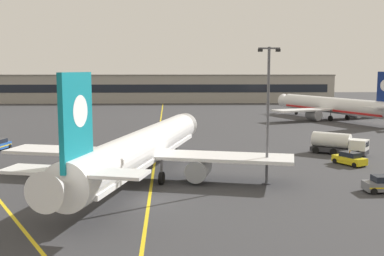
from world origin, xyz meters
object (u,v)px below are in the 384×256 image
airliner_background (334,106)px  service_car_third (350,159)px  airliner_foreground (143,148)px  safety_cone_by_nose_gear (162,152)px  apron_lamp_post (268,114)px  service_truck_fuel_white (338,144)px

airliner_background → service_car_third: (-15.65, -51.67, -2.53)m
airliner_foreground → safety_cone_by_nose_gear: bearing=84.1°
airliner_background → service_car_third: bearing=-106.9°
airliner_background → safety_cone_by_nose_gear: (-39.35, -43.17, -3.04)m
airliner_foreground → safety_cone_by_nose_gear: (1.57, 15.17, -3.11)m
service_car_third → safety_cone_by_nose_gear: (-23.70, 8.50, -0.51)m
airliner_background → apron_lamp_post: apron_lamp_post is taller
service_truck_fuel_white → safety_cone_by_nose_gear: size_ratio=13.76×
apron_lamp_post → service_truck_fuel_white: bearing=51.3°
airliner_foreground → service_truck_fuel_white: (26.37, 14.04, -1.88)m
airliner_foreground → service_car_third: size_ratio=8.99×
safety_cone_by_nose_gear → service_car_third: bearing=-19.7°
airliner_foreground → apron_lamp_post: bearing=-11.6°
airliner_background → safety_cone_by_nose_gear: bearing=-132.3°
airliner_foreground → safety_cone_by_nose_gear: airliner_foreground is taller
service_car_third → airliner_foreground: bearing=-165.2°
apron_lamp_post → airliner_background: bearing=65.4°
service_car_third → service_truck_fuel_white: (1.11, 7.36, 0.72)m
airliner_foreground → service_truck_fuel_white: bearing=28.0°
airliner_foreground → apron_lamp_post: apron_lamp_post is taller
service_truck_fuel_white → safety_cone_by_nose_gear: 24.86m
airliner_background → service_truck_fuel_white: (-14.54, -44.30, -1.81)m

